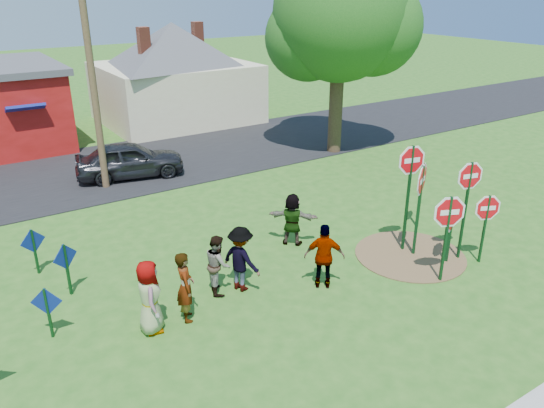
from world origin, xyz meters
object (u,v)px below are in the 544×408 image
Objects in this scene: person_a at (149,297)px; suv at (130,160)px; stop_sign_a at (448,220)px; stop_sign_b at (411,172)px; stop_sign_c at (468,188)px; person_b at (185,287)px; leafy_tree at (342,21)px; stop_sign_d at (422,180)px; utility_pole at (92,74)px.

person_a reaches higher than suv.
stop_sign_a is 0.76× the size of stop_sign_b.
stop_sign_c is at bearing -142.37° from suv.
stop_sign_b is 7.93m from person_a.
person_b is (-6.89, 0.28, -1.60)m from stop_sign_b.
suv is at bearing 126.25° from stop_sign_b.
person_b is at bearing -77.74° from person_a.
stop_sign_b is 1.92× the size of person_b.
stop_sign_b is 10.62m from leafy_tree.
stop_sign_d is at bearing -69.63° from person_b.
stop_sign_b is at bearing -78.91° from person_a.
suv is (3.11, 10.31, -0.13)m from person_a.
utility_pole is 10.79m from leafy_tree.
stop_sign_a is at bearing -153.30° from stop_sign_d.
suv is at bearing 169.65° from leafy_tree.
leafy_tree is at bearing -42.22° from person_a.
suv is (-4.65, 10.61, -1.72)m from stop_sign_b.
person_a is (-8.72, 1.56, -1.28)m from stop_sign_c.
stop_sign_b reaches higher than person_a.
leafy_tree is at bearing 74.47° from stop_sign_b.
leafy_tree reaches higher than stop_sign_a.
utility_pole is (1.01, 9.74, 3.50)m from person_b.
person_a is at bearing 157.50° from stop_sign_d.
utility_pole is at bearing 103.18° from stop_sign_d.
leafy_tree is (5.21, 10.72, 4.06)m from stop_sign_a.
leafy_tree is at bearing 42.35° from stop_sign_d.
stop_sign_b reaches higher than suv.
utility_pole is at bearing 132.95° from stop_sign_b.
person_b is at bearing -95.94° from utility_pole.
stop_sign_c reaches higher than stop_sign_a.
stop_sign_d is (0.64, 2.16, -0.54)m from stop_sign_c.
stop_sign_b is 1.61m from stop_sign_c.
person_a is at bearing -100.96° from utility_pole.
person_b is (0.87, -0.02, -0.01)m from person_a.
stop_sign_b is 1.90× the size of person_a.
stop_sign_a is 1.47× the size of person_b.
leafy_tree is (12.51, 8.59, 4.96)m from person_a.
stop_sign_b reaches higher than stop_sign_d.
utility_pole reaches higher than person_b.
person_a is 15.96m from leafy_tree.
stop_sign_d reaches higher than person_b.
stop_sign_d reaches higher than person_a.
stop_sign_a is at bearing -115.92° from leafy_tree.
utility_pole reaches higher than stop_sign_d.
leafy_tree is at bearing -88.04° from suv.
utility_pole reaches higher than stop_sign_a.
stop_sign_d is at bearing -73.01° from person_a.
stop_sign_b is 7.08m from person_b.
stop_sign_b is 1.47× the size of stop_sign_d.
stop_sign_d is 9.42m from person_a.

